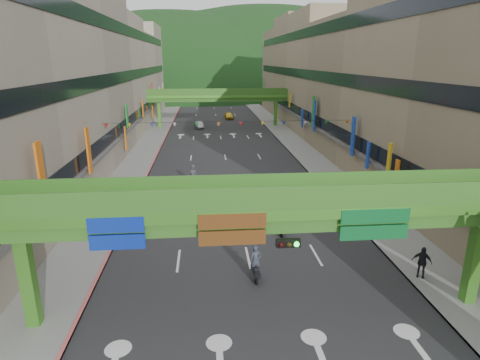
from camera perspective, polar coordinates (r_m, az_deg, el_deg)
road_slab at (r=62.64m, az=-2.59°, el=5.39°), size 18.00×140.00×0.02m
sidewalk_left at (r=63.13m, az=-12.66°, el=5.15°), size 4.00×140.00×0.15m
sidewalk_right at (r=64.03m, az=7.34°, el=5.58°), size 4.00×140.00×0.15m
curb_left at (r=62.90m, az=-10.94°, el=5.22°), size 0.20×140.00×0.18m
curb_right at (r=63.65m, az=5.66°, el=5.58°), size 0.20×140.00×0.18m
building_row_left at (r=63.55m, az=-20.50°, el=13.14°), size 12.80×95.00×19.00m
building_row_right at (r=65.08m, az=14.69°, el=13.69°), size 12.80×95.00×19.00m
overpass_near at (r=18.55m, az=6.35°, el=-6.13°), size 28.00×12.27×7.10m
overpass_far at (r=76.71m, az=-3.16°, el=11.55°), size 28.00×2.20×7.10m
hill_left at (r=172.24m, az=-9.39°, el=12.47°), size 168.00×140.00×112.00m
hill_right at (r=193.72m, az=3.23°, el=13.12°), size 208.00×176.00×128.00m
bunting_string at (r=41.92m, az=-1.46°, el=7.97°), size 26.00×0.36×0.47m
scooter_rider_near at (r=23.77m, az=2.25°, el=-11.80°), size 0.69×1.60×2.16m
scooter_rider_mid at (r=29.54m, az=5.90°, el=-5.75°), size 0.96×1.60×2.14m
scooter_rider_left at (r=33.30m, az=-4.90°, el=-3.35°), size 0.97×1.60×1.93m
scooter_rider_far at (r=41.19m, az=-6.73°, el=0.75°), size 0.99×1.57×2.13m
parked_scooter_row at (r=35.38m, az=12.37°, el=-3.21°), size 1.60×7.15×1.08m
car_silver at (r=76.04m, az=-5.83°, el=7.81°), size 1.86×3.89×1.23m
car_yellow at (r=87.50m, az=-1.61°, el=9.14°), size 2.08×4.38×1.45m
pedestrian_red at (r=33.21m, az=18.83°, el=-4.58°), size 0.86×0.72×1.60m
pedestrian_dark at (r=26.10m, az=24.40°, el=-10.85°), size 1.18×0.98×1.89m
pedestrian_blue at (r=37.10m, az=14.75°, el=-1.84°), size 0.90×0.65×1.78m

